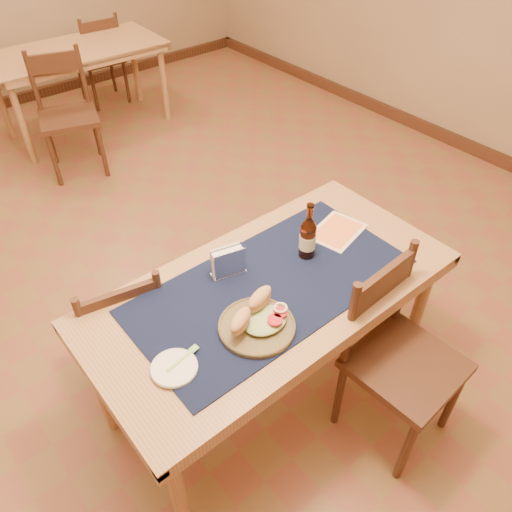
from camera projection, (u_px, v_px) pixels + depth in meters
room at (152, 77)px, 2.14m from camera, size 6.04×7.04×2.84m
main_table at (271, 299)px, 2.17m from camera, size 1.60×0.80×0.75m
placemat at (271, 285)px, 2.11m from camera, size 1.20×0.60×0.01m
baseboard at (183, 296)px, 3.04m from camera, size 6.00×7.00×0.10m
back_table at (77, 58)px, 4.34m from camera, size 1.51×0.79×0.75m
chair_main_far at (124, 328)px, 2.35m from camera, size 0.46×0.46×0.83m
chair_main_near at (399, 356)px, 2.16m from camera, size 0.45×0.45×0.94m
chair_back_near at (67, 112)px, 3.93m from camera, size 0.55×0.55×0.94m
chair_back_far at (100, 58)px, 4.92m from camera, size 0.43×0.43×0.88m
sandwich_plate at (257, 321)px, 1.92m from camera, size 0.30×0.30×0.12m
side_plate at (174, 368)px, 1.78m from camera, size 0.17×0.17×0.01m
fork at (185, 356)px, 1.81m from camera, size 0.15×0.04×0.00m
beer_bottle at (308, 237)px, 2.18m from camera, size 0.07×0.07×0.28m
napkin_holder at (228, 262)px, 2.12m from camera, size 0.16×0.09×0.13m
menu_card at (337, 231)px, 2.38m from camera, size 0.30×0.25×0.01m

